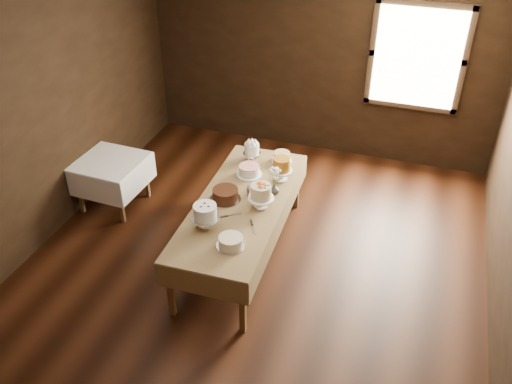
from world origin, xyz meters
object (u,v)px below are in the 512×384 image
at_px(cake_server_d, 275,191).
at_px(flower_vase, 274,189).
at_px(cake_swirl, 205,217).
at_px(cake_server_c, 248,189).
at_px(cake_chocolate, 225,195).
at_px(cake_caramel, 281,170).
at_px(cake_server_b, 254,229).
at_px(display_table, 241,206).
at_px(cake_cream, 231,242).
at_px(side_table, 110,166).
at_px(cake_meringue, 252,152).
at_px(cake_server_a, 235,215).
at_px(cake_flowers, 261,197).
at_px(cake_lattice, 249,171).
at_px(cake_speckled, 282,157).

bearing_deg(cake_server_d, flower_vase, -155.21).
distance_m(cake_swirl, cake_server_c, 0.81).
height_order(cake_chocolate, cake_server_d, cake_chocolate).
height_order(cake_caramel, flower_vase, cake_caramel).
relative_size(cake_server_b, cake_server_c, 1.00).
distance_m(display_table, cake_cream, 0.75).
relative_size(display_table, side_table, 2.93).
bearing_deg(cake_meringue, cake_server_b, -70.01).
bearing_deg(cake_chocolate, cake_swirl, -91.57).
xyz_separation_m(cake_caramel, cake_server_a, (-0.27, -0.81, -0.12)).
xyz_separation_m(display_table, side_table, (-1.91, 0.41, -0.10)).
distance_m(cake_meringue, cake_server_d, 0.76).
relative_size(display_table, cake_meringue, 10.40).
relative_size(side_table, cake_server_c, 3.41).
relative_size(display_table, cake_server_a, 9.98).
height_order(cake_flowers, cake_cream, cake_flowers).
bearing_deg(cake_chocolate, cake_server_a, -50.42).
bearing_deg(cake_caramel, cake_lattice, -177.86).
bearing_deg(cake_lattice, cake_chocolate, -97.57).
bearing_deg(cake_chocolate, cake_server_c, 58.33).
height_order(cake_server_b, cake_server_d, same).
relative_size(cake_swirl, cake_cream, 1.06).
bearing_deg(flower_vase, cake_flowers, -102.01).
height_order(display_table, cake_server_b, cake_server_b).
relative_size(cake_lattice, cake_flowers, 0.99).
bearing_deg(cake_swirl, cake_server_b, 12.40).
distance_m(cake_caramel, cake_server_a, 0.86).
xyz_separation_m(side_table, cake_server_a, (1.92, -0.66, 0.15)).
bearing_deg(display_table, cake_swirl, -109.93).
xyz_separation_m(cake_speckled, cake_server_b, (0.12, -1.39, -0.05)).
distance_m(cake_server_d, flower_vase, 0.07).
xyz_separation_m(cake_meringue, cake_server_c, (0.18, -0.63, -0.10)).
xyz_separation_m(cake_server_c, flower_vase, (0.30, 0.01, 0.06)).
bearing_deg(display_table, cake_speckled, 80.11).
distance_m(cake_speckled, flower_vase, 0.72).
relative_size(cake_server_d, flower_vase, 1.97).
distance_m(cake_swirl, cake_server_b, 0.51).
bearing_deg(cake_meringue, cake_server_d, -50.52).
distance_m(cake_cream, cake_server_b, 0.34).
height_order(side_table, cake_caramel, cake_caramel).
height_order(cake_server_c, flower_vase, flower_vase).
height_order(side_table, cake_server_c, cake_server_c).
distance_m(cake_server_c, flower_vase, 0.31).
bearing_deg(flower_vase, cake_meringue, 127.39).
distance_m(display_table, cake_swirl, 0.58).
distance_m(display_table, cake_server_d, 0.43).
relative_size(side_table, cake_cream, 2.78).
bearing_deg(flower_vase, side_table, 176.10).
distance_m(cake_flowers, cake_server_b, 0.42).
height_order(cake_flowers, cake_server_b, cake_flowers).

